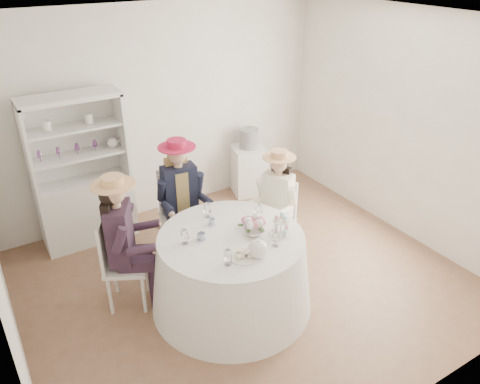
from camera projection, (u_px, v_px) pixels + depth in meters
ground at (245, 280)px, 5.14m from camera, size 4.50×4.50×0.00m
ceiling at (246, 21)px, 3.88m from camera, size 4.50×4.50×0.00m
wall_back at (163, 113)px, 6.01m from camera, size 4.50×0.00×4.50m
wall_front at (411, 281)px, 3.00m from camera, size 4.50×0.00×4.50m
wall_right at (406, 127)px, 5.55m from camera, size 0.00×4.50×4.50m
tea_table at (231, 271)px, 4.63m from camera, size 1.61×1.61×0.81m
hutch at (85, 192)px, 5.58m from camera, size 1.10×0.45×1.84m
side_table at (249, 170)px, 6.83m from camera, size 0.56×0.56×0.71m
hatbox at (249, 138)px, 6.60m from camera, size 0.32×0.32×0.27m
guest_left at (123, 236)px, 4.45m from camera, size 0.61×0.55×1.44m
guest_mid at (180, 193)px, 5.19m from camera, size 0.53×0.55×1.45m
guest_right at (277, 198)px, 5.27m from camera, size 0.55×0.50×1.30m
spare_chair at (176, 201)px, 5.57m from camera, size 0.54×0.54×1.04m
teacup_a at (201, 237)px, 4.37m from camera, size 0.10×0.10×0.06m
teacup_b at (212, 222)px, 4.60m from camera, size 0.08×0.08×0.06m
teacup_c at (248, 221)px, 4.62m from camera, size 0.09×0.09×0.06m
flower_bowl at (254, 232)px, 4.45m from camera, size 0.21×0.21×0.05m
flower_arrangement at (252, 222)px, 4.49m from camera, size 0.20×0.20×0.07m
table_teapot at (258, 249)px, 4.12m from camera, size 0.24×0.17×0.18m
sandwich_plate at (244, 255)px, 4.14m from camera, size 0.28×0.28×0.06m
cupcake_stand at (281, 227)px, 4.45m from camera, size 0.22×0.22×0.20m
stemware_set at (231, 230)px, 4.40m from camera, size 0.92×0.88×0.15m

